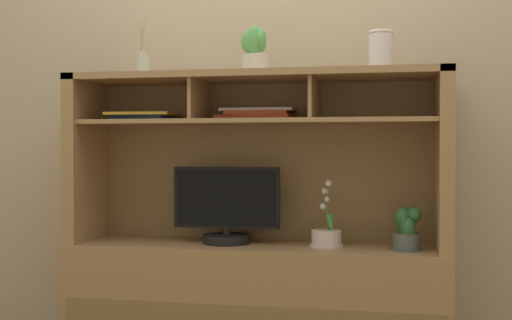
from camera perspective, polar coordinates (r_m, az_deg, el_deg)
name	(u,v)px	position (r m, az deg, el deg)	size (l,w,h in m)	color
back_wall	(266,52)	(3.33, 0.84, 9.04)	(6.00, 0.02, 2.80)	tan
media_console	(256,266)	(3.11, 0.03, -8.90)	(1.70, 0.46, 1.27)	#9C764D
tv_monitor	(227,210)	(3.10, -2.49, -4.20)	(0.49, 0.22, 0.35)	black
potted_orchid	(326,236)	(3.03, 5.93, -6.37)	(0.15, 0.15, 0.29)	beige
potted_fern	(406,229)	(2.96, 12.53, -5.67)	(0.13, 0.13, 0.19)	#4C5252
magazine_stack_left	(258,114)	(3.11, 0.13, 3.85)	(0.36, 0.26, 0.05)	#9B3422
magazine_stack_centre	(143,116)	(3.22, -9.46, 3.65)	(0.31, 0.29, 0.03)	navy
diffuser_bottle	(142,65)	(3.26, -9.55, 7.86)	(0.07, 0.07, 0.26)	#BABCAE
potted_succulent	(255,50)	(3.06, -0.05, 9.20)	(0.14, 0.14, 0.21)	beige
ceramic_vase	(381,51)	(3.04, 10.44, 9.03)	(0.11, 0.11, 0.18)	silver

